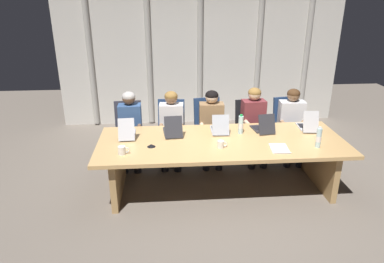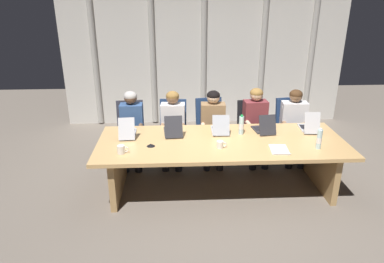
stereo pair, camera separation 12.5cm
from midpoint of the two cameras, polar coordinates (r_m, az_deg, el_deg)
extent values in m
plane|color=#6B6056|center=(5.13, 3.85, -8.94)|extent=(11.33, 11.33, 0.00)
cube|color=tan|center=(4.82, 4.06, -1.73)|extent=(3.33, 1.26, 0.05)
cube|color=black|center=(4.84, 4.04, -2.44)|extent=(2.83, 0.10, 0.06)
cube|color=tan|center=(4.98, -12.51, -6.05)|extent=(0.08, 1.07, 0.68)
cube|color=tan|center=(5.36, 19.18, -4.73)|extent=(0.08, 1.07, 0.68)
cube|color=beige|center=(7.31, 0.93, 12.13)|extent=(5.67, 0.10, 2.80)
cylinder|color=#A39E96|center=(7.38, -16.48, 11.36)|extent=(0.12, 0.12, 2.74)
cylinder|color=#A39E96|center=(7.23, -7.43, 11.86)|extent=(0.12, 0.12, 2.74)
cylinder|color=#A39E96|center=(7.26, 0.79, 12.06)|extent=(0.12, 0.12, 2.74)
cylinder|color=#A39E96|center=(7.46, 10.16, 12.00)|extent=(0.12, 0.12, 2.74)
cylinder|color=#A39E96|center=(7.77, 17.46, 11.74)|extent=(0.12, 0.12, 2.74)
cube|color=#BCBCC1|center=(5.10, -10.99, -0.31)|extent=(0.23, 0.33, 0.02)
cube|color=black|center=(5.12, -10.98, -0.10)|extent=(0.19, 0.19, 0.00)
cube|color=#BCBCC1|center=(4.84, -11.25, 0.31)|extent=(0.22, 0.15, 0.28)
cube|color=black|center=(4.84, -11.25, 0.36)|extent=(0.20, 0.13, 0.25)
cube|color=#2D2D33|center=(5.10, -3.91, 0.04)|extent=(0.27, 0.34, 0.02)
cube|color=black|center=(5.12, -3.94, 0.24)|extent=(0.22, 0.19, 0.00)
cube|color=#2D2D33|center=(4.84, -3.74, 0.70)|extent=(0.25, 0.15, 0.28)
cube|color=black|center=(4.84, -3.74, 0.75)|extent=(0.23, 0.13, 0.25)
cube|color=#A8ADB7|center=(5.16, 3.63, 0.34)|extent=(0.25, 0.31, 0.02)
cube|color=black|center=(5.18, 3.61, 0.54)|extent=(0.21, 0.17, 0.00)
cube|color=#A8ADB7|center=(4.92, 3.91, 1.03)|extent=(0.24, 0.12, 0.27)
cube|color=black|center=(4.93, 3.90, 1.08)|extent=(0.22, 0.10, 0.24)
cube|color=#2D2D33|center=(5.26, 10.33, 0.44)|extent=(0.28, 0.33, 0.02)
cube|color=black|center=(5.28, 10.25, 0.62)|extent=(0.22, 0.19, 0.00)
cube|color=#2D2D33|center=(5.04, 11.26, 1.15)|extent=(0.25, 0.13, 0.27)
cube|color=black|center=(5.05, 11.24, 1.19)|extent=(0.23, 0.12, 0.24)
cube|color=#BCBCC1|center=(5.49, 17.14, 0.72)|extent=(0.25, 0.34, 0.02)
cube|color=black|center=(5.51, 17.08, 0.91)|extent=(0.20, 0.19, 0.00)
cube|color=#BCBCC1|center=(5.25, 17.93, 1.49)|extent=(0.23, 0.12, 0.30)
cube|color=black|center=(5.26, 17.91, 1.53)|extent=(0.20, 0.10, 0.26)
cube|color=#2D2D38|center=(5.78, -10.66, -0.80)|extent=(0.51, 0.51, 0.08)
cube|color=#2D2D38|center=(5.89, -10.81, 2.54)|extent=(0.44, 0.15, 0.48)
cylinder|color=#262628|center=(5.87, -10.52, -2.77)|extent=(0.05, 0.05, 0.36)
cylinder|color=black|center=(5.95, -10.39, -4.51)|extent=(0.60, 0.60, 0.04)
cube|color=navy|center=(5.75, -4.07, -0.61)|extent=(0.53, 0.53, 0.08)
cube|color=navy|center=(5.85, -3.95, 2.80)|extent=(0.44, 0.16, 0.49)
cylinder|color=#262628|center=(5.83, -4.01, -2.59)|extent=(0.05, 0.05, 0.36)
cylinder|color=black|center=(5.92, -3.96, -4.35)|extent=(0.60, 0.60, 0.04)
cube|color=navy|center=(5.78, 2.35, -0.42)|extent=(0.55, 0.55, 0.08)
cube|color=navy|center=(5.88, 1.79, 3.03)|extent=(0.45, 0.19, 0.51)
cylinder|color=#262628|center=(5.87, 2.32, -2.39)|extent=(0.05, 0.05, 0.36)
cylinder|color=black|center=(5.95, 2.29, -4.14)|extent=(0.60, 0.60, 0.04)
cube|color=black|center=(5.90, 8.87, -0.21)|extent=(0.51, 0.51, 0.08)
cube|color=black|center=(6.00, 8.41, 2.95)|extent=(0.44, 0.14, 0.46)
cylinder|color=#262628|center=(5.98, 8.75, -2.16)|extent=(0.05, 0.05, 0.36)
cylinder|color=black|center=(6.07, 8.65, -3.87)|extent=(0.60, 0.60, 0.04)
cube|color=navy|center=(6.08, 14.90, -0.03)|extent=(0.54, 0.54, 0.08)
cube|color=navy|center=(6.17, 14.24, 3.17)|extent=(0.44, 0.18, 0.49)
cylinder|color=#262628|center=(6.16, 14.70, -1.91)|extent=(0.05, 0.05, 0.36)
cylinder|color=black|center=(6.24, 14.53, -3.58)|extent=(0.60, 0.60, 0.04)
cube|color=#335184|center=(5.66, -10.52, 1.84)|extent=(0.35, 0.22, 0.50)
sphere|color=brown|center=(5.55, -10.77, 5.29)|extent=(0.20, 0.20, 0.20)
ellipsoid|color=#B2ADA8|center=(5.54, -10.79, 5.54)|extent=(0.21, 0.21, 0.15)
cylinder|color=#335184|center=(5.63, -9.10, 2.46)|extent=(0.07, 0.14, 0.27)
cylinder|color=brown|center=(5.47, -9.15, 0.58)|extent=(0.07, 0.30, 0.06)
cylinder|color=#335184|center=(5.65, -12.02, 2.35)|extent=(0.07, 0.14, 0.27)
cylinder|color=brown|center=(5.50, -12.16, 0.48)|extent=(0.07, 0.30, 0.06)
cylinder|color=#262833|center=(5.56, -9.47, -1.52)|extent=(0.13, 0.40, 0.13)
cylinder|color=#262833|center=(5.49, -9.46, -4.36)|extent=(0.11, 0.11, 0.46)
cylinder|color=#262833|center=(5.58, -11.52, -1.58)|extent=(0.13, 0.40, 0.13)
cylinder|color=#262833|center=(5.51, -11.54, -4.41)|extent=(0.11, 0.11, 0.46)
cube|color=silver|center=(5.63, -3.94, 2.02)|extent=(0.39, 0.25, 0.49)
sphere|color=#8C6647|center=(5.52, -4.03, 5.45)|extent=(0.20, 0.20, 0.20)
ellipsoid|color=olive|center=(5.51, -4.04, 5.70)|extent=(0.20, 0.20, 0.15)
cylinder|color=silver|center=(5.60, -2.35, 2.57)|extent=(0.08, 0.14, 0.27)
cylinder|color=#8C6647|center=(5.44, -2.40, 0.68)|extent=(0.08, 0.30, 0.06)
cylinder|color=silver|center=(5.62, -5.55, 2.55)|extent=(0.08, 0.14, 0.27)
cylinder|color=#8C6647|center=(5.46, -5.69, 0.66)|extent=(0.08, 0.30, 0.06)
cylinder|color=#262833|center=(5.53, -2.95, -1.37)|extent=(0.16, 0.41, 0.13)
cylinder|color=#262833|center=(5.46, -2.98, -4.22)|extent=(0.11, 0.11, 0.46)
cylinder|color=#262833|center=(5.55, -5.01, -1.37)|extent=(0.16, 0.41, 0.13)
cylinder|color=#262833|center=(5.47, -5.08, -4.21)|extent=(0.11, 0.11, 0.46)
cube|color=olive|center=(5.67, 2.50, 2.18)|extent=(0.39, 0.24, 0.49)
sphere|color=beige|center=(5.56, 2.56, 5.59)|extent=(0.20, 0.20, 0.20)
ellipsoid|color=black|center=(5.55, 2.56, 5.84)|extent=(0.21, 0.21, 0.15)
cylinder|color=olive|center=(5.66, 4.13, 2.71)|extent=(0.08, 0.14, 0.27)
cylinder|color=beige|center=(5.51, 4.31, 0.84)|extent=(0.08, 0.30, 0.06)
cylinder|color=olive|center=(5.64, 0.87, 2.68)|extent=(0.08, 0.14, 0.27)
cylinder|color=beige|center=(5.48, 0.96, 0.81)|extent=(0.08, 0.30, 0.06)
cylinder|color=#262833|center=(5.59, 3.62, -1.15)|extent=(0.15, 0.41, 0.13)
cylinder|color=#262833|center=(5.51, 3.73, -3.97)|extent=(0.11, 0.11, 0.46)
cylinder|color=#262833|center=(5.57, 1.57, -1.18)|extent=(0.15, 0.41, 0.13)
cylinder|color=#262833|center=(5.50, 1.65, -4.01)|extent=(0.11, 0.11, 0.46)
cube|color=brown|center=(5.78, 9.18, 2.48)|extent=(0.38, 0.24, 0.52)
sphere|color=beige|center=(5.67, 9.40, 5.97)|extent=(0.20, 0.20, 0.20)
ellipsoid|color=olive|center=(5.67, 9.42, 6.21)|extent=(0.20, 0.20, 0.15)
cylinder|color=brown|center=(5.80, 10.67, 3.19)|extent=(0.08, 0.14, 0.27)
cylinder|color=beige|center=(5.66, 11.25, 1.40)|extent=(0.08, 0.30, 0.06)
cylinder|color=brown|center=(5.71, 7.76, 3.08)|extent=(0.08, 0.14, 0.27)
cylinder|color=beige|center=(5.56, 8.27, 1.25)|extent=(0.08, 0.30, 0.06)
cylinder|color=#262833|center=(5.73, 10.54, -0.88)|extent=(0.16, 0.41, 0.13)
cylinder|color=#262833|center=(5.67, 10.96, -3.61)|extent=(0.11, 0.11, 0.46)
cylinder|color=#262833|center=(5.68, 8.63, -0.99)|extent=(0.16, 0.41, 0.13)
cylinder|color=#262833|center=(5.61, 9.02, -3.75)|extent=(0.11, 0.11, 0.46)
cube|color=silver|center=(5.96, 15.08, 2.44)|extent=(0.42, 0.25, 0.49)
sphere|color=#8C6647|center=(5.86, 15.41, 5.67)|extent=(0.20, 0.20, 0.20)
ellipsoid|color=#472D19|center=(5.86, 15.44, 5.91)|extent=(0.20, 0.20, 0.15)
cylinder|color=silver|center=(5.99, 16.71, 2.92)|extent=(0.08, 0.14, 0.27)
cylinder|color=#8C6647|center=(5.84, 17.14, 1.16)|extent=(0.09, 0.30, 0.06)
cylinder|color=silver|center=(5.90, 13.54, 2.96)|extent=(0.08, 0.14, 0.27)
cylinder|color=#8C6647|center=(5.75, 13.89, 1.18)|extent=(0.09, 0.30, 0.06)
cylinder|color=#262833|center=(5.90, 16.23, -0.73)|extent=(0.16, 0.41, 0.13)
cylinder|color=#262833|center=(5.83, 16.47, -3.39)|extent=(0.11, 0.11, 0.46)
cylinder|color=#262833|center=(5.85, 14.35, -0.74)|extent=(0.16, 0.41, 0.13)
cylinder|color=#262833|center=(5.78, 14.57, -3.42)|extent=(0.11, 0.11, 0.46)
cylinder|color=silver|center=(4.81, 19.00, -0.98)|extent=(0.06, 0.06, 0.26)
cylinder|color=white|center=(4.81, 18.98, -1.12)|extent=(0.07, 0.07, 0.08)
cylinder|color=white|center=(4.76, 19.20, 0.59)|extent=(0.04, 0.04, 0.02)
cylinder|color=silver|center=(5.02, 7.14, 1.07)|extent=(0.07, 0.07, 0.26)
cylinder|color=white|center=(5.03, 7.13, 0.93)|extent=(0.07, 0.07, 0.08)
cylinder|color=green|center=(4.98, 7.22, 2.59)|extent=(0.04, 0.04, 0.02)
cylinder|color=white|center=(4.57, 3.84, -2.06)|extent=(0.08, 0.08, 0.09)
torus|color=white|center=(4.58, 4.51, -2.04)|extent=(0.07, 0.01, 0.07)
cylinder|color=white|center=(4.48, -12.01, -2.97)|extent=(0.09, 0.09, 0.10)
torus|color=white|center=(4.47, -11.26, -2.96)|extent=(0.07, 0.01, 0.07)
cone|color=black|center=(4.64, -7.33, -2.24)|extent=(0.11, 0.11, 0.03)
cube|color=silver|center=(4.66, 13.11, -2.69)|extent=(0.25, 0.32, 0.02)
cylinder|color=silver|center=(4.52, 13.67, -3.33)|extent=(0.21, 0.03, 0.01)
camera|label=1|loc=(0.06, -90.74, -0.30)|focal=33.18mm
camera|label=2|loc=(0.06, 89.26, 0.30)|focal=33.18mm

